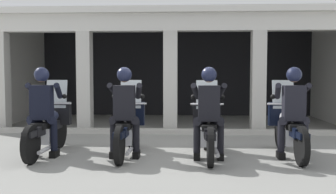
% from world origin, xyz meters
% --- Properties ---
extents(ground_plane, '(80.00, 80.00, 0.00)m').
position_xyz_m(ground_plane, '(0.00, 3.00, 0.00)').
color(ground_plane, gray).
extents(station_building, '(9.95, 4.38, 3.14)m').
position_xyz_m(station_building, '(-0.08, 4.94, 1.99)').
color(station_building, black).
rests_on(station_building, ground).
extents(kerb_strip, '(9.45, 0.24, 0.12)m').
position_xyz_m(kerb_strip, '(-0.08, 2.27, 0.06)').
color(kerb_strip, '#B7B5AD').
rests_on(kerb_strip, ground).
extents(motorcycle_far_left, '(0.62, 2.04, 1.35)m').
position_xyz_m(motorcycle_far_left, '(-2.18, -0.15, 0.50)').
color(motorcycle_far_left, black).
rests_on(motorcycle_far_left, ground).
extents(police_officer_far_left, '(0.63, 0.61, 1.58)m').
position_xyz_m(police_officer_far_left, '(-2.18, -0.43, 0.94)').
color(police_officer_far_left, black).
rests_on(police_officer_far_left, ground).
extents(motorcycle_center_left, '(0.62, 2.04, 1.35)m').
position_xyz_m(motorcycle_center_left, '(-0.72, -0.14, 0.50)').
color(motorcycle_center_left, black).
rests_on(motorcycle_center_left, ground).
extents(police_officer_center_left, '(0.63, 0.61, 1.58)m').
position_xyz_m(police_officer_center_left, '(-0.73, -0.43, 0.94)').
color(police_officer_center_left, black).
rests_on(police_officer_center_left, ground).
extents(motorcycle_center_right, '(0.62, 2.04, 1.35)m').
position_xyz_m(motorcycle_center_right, '(0.73, -0.20, 0.50)').
color(motorcycle_center_right, black).
rests_on(motorcycle_center_right, ground).
extents(police_officer_center_right, '(0.63, 0.61, 1.58)m').
position_xyz_m(police_officer_center_right, '(0.73, -0.49, 0.94)').
color(police_officer_center_right, black).
rests_on(police_officer_center_right, ground).
extents(motorcycle_far_right, '(0.62, 2.04, 1.35)m').
position_xyz_m(motorcycle_far_right, '(2.18, -0.07, 0.50)').
color(motorcycle_far_right, black).
rests_on(motorcycle_far_right, ground).
extents(police_officer_far_right, '(0.63, 0.61, 1.58)m').
position_xyz_m(police_officer_far_right, '(2.18, -0.35, 0.94)').
color(police_officer_far_right, black).
rests_on(police_officer_far_right, ground).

